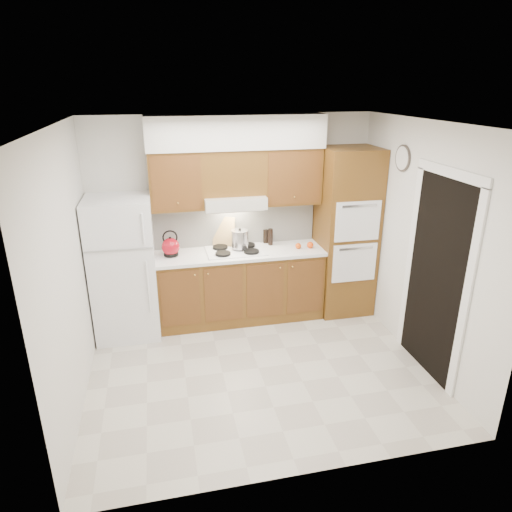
# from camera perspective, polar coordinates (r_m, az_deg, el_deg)

# --- Properties ---
(floor) EXTENTS (3.60, 3.60, 0.00)m
(floor) POSITION_cam_1_polar(r_m,az_deg,el_deg) (5.17, 0.31, -13.83)
(floor) COLOR beige
(floor) RESTS_ON ground
(ceiling) EXTENTS (3.60, 3.60, 0.00)m
(ceiling) POSITION_cam_1_polar(r_m,az_deg,el_deg) (4.27, 0.38, 16.24)
(ceiling) COLOR white
(ceiling) RESTS_ON wall_back
(wall_back) EXTENTS (3.60, 0.02, 2.60)m
(wall_back) POSITION_cam_1_polar(r_m,az_deg,el_deg) (5.96, -2.86, 4.81)
(wall_back) COLOR silver
(wall_back) RESTS_ON floor
(wall_left) EXTENTS (0.02, 3.00, 2.60)m
(wall_left) POSITION_cam_1_polar(r_m,az_deg,el_deg) (4.54, -22.40, -2.01)
(wall_left) COLOR silver
(wall_left) RESTS_ON floor
(wall_right) EXTENTS (0.02, 3.00, 2.60)m
(wall_right) POSITION_cam_1_polar(r_m,az_deg,el_deg) (5.24, 19.93, 1.27)
(wall_right) COLOR silver
(wall_right) RESTS_ON floor
(fridge) EXTENTS (0.75, 0.72, 1.72)m
(fridge) POSITION_cam_1_polar(r_m,az_deg,el_deg) (5.70, -16.20, -1.45)
(fridge) COLOR white
(fridge) RESTS_ON floor
(base_cabinets) EXTENTS (2.11, 0.60, 0.90)m
(base_cabinets) POSITION_cam_1_polar(r_m,az_deg,el_deg) (5.98, -1.99, -3.81)
(base_cabinets) COLOR brown
(base_cabinets) RESTS_ON floor
(countertop) EXTENTS (2.13, 0.62, 0.04)m
(countertop) POSITION_cam_1_polar(r_m,az_deg,el_deg) (5.79, -2.03, 0.38)
(countertop) COLOR white
(countertop) RESTS_ON base_cabinets
(backsplash) EXTENTS (2.11, 0.03, 0.56)m
(backsplash) POSITION_cam_1_polar(r_m,az_deg,el_deg) (5.97, -2.58, 4.04)
(backsplash) COLOR white
(backsplash) RESTS_ON countertop
(oven_cabinet) EXTENTS (0.70, 0.65, 2.20)m
(oven_cabinet) POSITION_cam_1_polar(r_m,az_deg,el_deg) (6.12, 11.14, 2.90)
(oven_cabinet) COLOR brown
(oven_cabinet) RESTS_ON floor
(upper_cab_left) EXTENTS (0.63, 0.33, 0.70)m
(upper_cab_left) POSITION_cam_1_polar(r_m,az_deg,el_deg) (5.60, -10.00, 9.27)
(upper_cab_left) COLOR brown
(upper_cab_left) RESTS_ON wall_back
(upper_cab_right) EXTENTS (0.73, 0.33, 0.70)m
(upper_cab_right) POSITION_cam_1_polar(r_m,az_deg,el_deg) (5.83, 4.37, 9.98)
(upper_cab_right) COLOR brown
(upper_cab_right) RESTS_ON wall_back
(range_hood) EXTENTS (0.75, 0.45, 0.15)m
(range_hood) POSITION_cam_1_polar(r_m,az_deg,el_deg) (5.67, -2.77, 6.85)
(range_hood) COLOR silver
(range_hood) RESTS_ON wall_back
(upper_cab_over_hood) EXTENTS (0.75, 0.33, 0.55)m
(upper_cab_over_hood) POSITION_cam_1_polar(r_m,az_deg,el_deg) (5.65, -2.94, 10.44)
(upper_cab_over_hood) COLOR brown
(upper_cab_over_hood) RESTS_ON range_hood
(soffit) EXTENTS (2.13, 0.36, 0.40)m
(soffit) POSITION_cam_1_polar(r_m,az_deg,el_deg) (5.58, -2.48, 15.24)
(soffit) COLOR silver
(soffit) RESTS_ON wall_back
(cooktop) EXTENTS (0.74, 0.50, 0.01)m
(cooktop) POSITION_cam_1_polar(r_m,az_deg,el_deg) (5.79, -2.55, 0.65)
(cooktop) COLOR white
(cooktop) RESTS_ON countertop
(doorway) EXTENTS (0.02, 0.90, 2.10)m
(doorway) POSITION_cam_1_polar(r_m,az_deg,el_deg) (5.05, 21.51, -2.72)
(doorway) COLOR black
(doorway) RESTS_ON floor
(wall_clock) EXTENTS (0.02, 0.30, 0.30)m
(wall_clock) POSITION_cam_1_polar(r_m,az_deg,el_deg) (5.49, 17.88, 11.56)
(wall_clock) COLOR #3F3833
(wall_clock) RESTS_ON wall_right
(kettle) EXTENTS (0.28, 0.28, 0.22)m
(kettle) POSITION_cam_1_polar(r_m,az_deg,el_deg) (5.69, -10.62, 1.14)
(kettle) COLOR maroon
(kettle) RESTS_ON countertop
(cutting_board) EXTENTS (0.30, 0.20, 0.37)m
(cutting_board) POSITION_cam_1_polar(r_m,az_deg,el_deg) (5.93, -4.06, 3.09)
(cutting_board) COLOR tan
(cutting_board) RESTS_ON countertop
(stock_pot) EXTENTS (0.25, 0.25, 0.22)m
(stock_pot) POSITION_cam_1_polar(r_m,az_deg,el_deg) (5.80, -2.02, 2.10)
(stock_pot) COLOR #ADADB2
(stock_pot) RESTS_ON cooktop
(condiment_a) EXTENTS (0.08, 0.08, 0.22)m
(condiment_a) POSITION_cam_1_polar(r_m,az_deg,el_deg) (5.99, 1.83, 2.41)
(condiment_a) COLOR black
(condiment_a) RESTS_ON countertop
(condiment_b) EXTENTS (0.07, 0.07, 0.18)m
(condiment_b) POSITION_cam_1_polar(r_m,az_deg,el_deg) (6.07, 1.18, 2.48)
(condiment_b) COLOR black
(condiment_b) RESTS_ON countertop
(condiment_c) EXTENTS (0.07, 0.07, 0.18)m
(condiment_c) POSITION_cam_1_polar(r_m,az_deg,el_deg) (6.08, 1.39, 2.46)
(condiment_c) COLOR black
(condiment_c) RESTS_ON countertop
(orange_near) EXTENTS (0.10, 0.10, 0.07)m
(orange_near) POSITION_cam_1_polar(r_m,az_deg,el_deg) (5.89, 5.30, 1.27)
(orange_near) COLOR #DA550B
(orange_near) RESTS_ON countertop
(orange_far) EXTENTS (0.09, 0.09, 0.08)m
(orange_far) POSITION_cam_1_polar(r_m,az_deg,el_deg) (5.93, 6.78, 1.38)
(orange_far) COLOR #FF4E0D
(orange_far) RESTS_ON countertop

